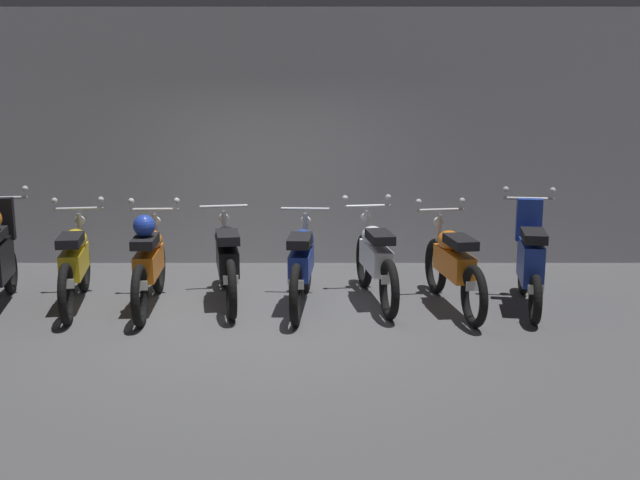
{
  "coord_description": "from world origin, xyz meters",
  "views": [
    {
      "loc": [
        0.63,
        -8.0,
        2.6
      ],
      "look_at": [
        0.6,
        0.62,
        0.75
      ],
      "focal_mm": 44.8,
      "sensor_mm": 36.0,
      "label": 1
    }
  ],
  "objects": [
    {
      "name": "motorbike_slot_3",
      "position": [
        -0.42,
        0.76,
        0.49
      ],
      "size": [
        0.58,
        1.94,
        1.03
      ],
      "color": "black",
      "rests_on": "ground"
    },
    {
      "name": "motorbike_slot_0",
      "position": [
        -2.94,
        0.58,
        0.57
      ],
      "size": [
        0.58,
        1.67,
        1.29
      ],
      "color": "black",
      "rests_on": "ground"
    },
    {
      "name": "back_wall",
      "position": [
        0.0,
        2.77,
        1.69
      ],
      "size": [
        16.0,
        0.3,
        3.38
      ],
      "primitive_type": "cube",
      "color": "#ADADB2",
      "rests_on": "ground"
    },
    {
      "name": "motorbike_slot_2",
      "position": [
        -1.26,
        0.53,
        0.53
      ],
      "size": [
        0.59,
        1.95,
        1.15
      ],
      "color": "black",
      "rests_on": "ground"
    },
    {
      "name": "ground_plane",
      "position": [
        0.0,
        0.0,
        0.0
      ],
      "size": [
        80.0,
        80.0,
        0.0
      ],
      "primitive_type": "plane",
      "color": "#4C4C4F"
    },
    {
      "name": "motorbike_slot_6",
      "position": [
        2.09,
        0.52,
        0.49
      ],
      "size": [
        0.58,
        1.94,
        1.15
      ],
      "color": "black",
      "rests_on": "ground"
    },
    {
      "name": "motorbike_slot_1",
      "position": [
        -2.1,
        0.61,
        0.49
      ],
      "size": [
        0.58,
        1.94,
        1.15
      ],
      "color": "black",
      "rests_on": "ground"
    },
    {
      "name": "motorbike_slot_5",
      "position": [
        1.25,
        0.78,
        0.49
      ],
      "size": [
        0.58,
        1.94,
        1.15
      ],
      "color": "black",
      "rests_on": "ground"
    },
    {
      "name": "motorbike_slot_4",
      "position": [
        0.42,
        0.58,
        0.49
      ],
      "size": [
        0.56,
        1.95,
        1.03
      ],
      "color": "black",
      "rests_on": "ground"
    },
    {
      "name": "motorbike_slot_7",
      "position": [
        2.94,
        0.54,
        0.53
      ],
      "size": [
        0.58,
        1.68,
        1.29
      ],
      "color": "black",
      "rests_on": "ground"
    }
  ]
}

